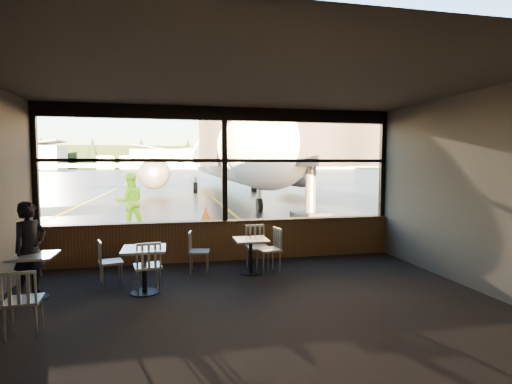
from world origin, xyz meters
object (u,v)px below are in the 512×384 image
object	(u,v)px
cafe_table_near	(251,256)
chair_near_e	(268,250)
cone_nose	(206,214)
cafe_table_mid	(144,271)
jet_bridge	(299,163)
cafe_table_left	(34,277)
chair_near_n	(258,248)
chair_mid_w	(111,262)
chair_left_s	(23,301)
passenger	(30,249)
airliner	(226,120)
chair_near_w	(199,252)
chair_mid_s	(148,267)
ground_crew	(130,202)

from	to	relation	value
cafe_table_near	chair_near_e	size ratio (longest dim) A/B	0.78
cafe_table_near	cone_nose	bearing A→B (deg)	91.78
cafe_table_mid	jet_bridge	bearing A→B (deg)	55.24
cafe_table_left	chair_near_n	distance (m)	4.10
chair_near_e	chair_mid_w	world-z (taller)	chair_near_e
chair_left_s	passenger	distance (m)	1.78
cafe_table_near	cafe_table_left	world-z (taller)	cafe_table_left
airliner	chair_near_n	xyz separation A→B (m)	(-2.42, -22.17, -5.09)
chair_near_w	cafe_table_left	bearing A→B (deg)	-60.59
cafe_table_left	chair_near_e	xyz separation A→B (m)	(4.15, 0.74, 0.10)
passenger	chair_near_n	bearing A→B (deg)	-41.53
chair_near_e	chair_near_w	xyz separation A→B (m)	(-1.38, 0.29, -0.03)
chair_near_e	cafe_table_mid	bearing A→B (deg)	100.30
chair_mid_w	cafe_table_near	bearing A→B (deg)	79.21
chair_mid_s	passenger	distance (m)	1.96
chair_mid_w	cone_nose	xyz separation A→B (m)	(2.42, 7.95, -0.13)
cafe_table_mid	chair_mid_s	distance (m)	0.08
airliner	chair_near_e	bearing A→B (deg)	-95.05
cafe_table_left	chair_near_w	size ratio (longest dim) A/B	0.86
cafe_table_left	chair_left_s	bearing A→B (deg)	-77.32
chair_near_w	chair_left_s	world-z (taller)	chair_left_s
airliner	chair_near_w	size ratio (longest dim) A/B	42.47
airliner	chair_mid_w	size ratio (longest dim) A/B	43.40
cafe_table_left	chair_left_s	xyz separation A→B (m)	(0.34, -1.52, 0.09)
cafe_table_near	passenger	bearing A→B (deg)	-171.75
chair_left_s	chair_near_n	bearing A→B (deg)	29.06
cafe_table_mid	chair_mid_w	distance (m)	0.90
chair_near_e	ground_crew	bearing A→B (deg)	19.34
cafe_table_near	chair_mid_s	size ratio (longest dim) A/B	0.78
cafe_table_left	chair_near_n	xyz separation A→B (m)	(3.98, 0.98, 0.10)
cafe_table_left	ground_crew	size ratio (longest dim) A/B	0.38
chair_near_w	jet_bridge	bearing A→B (deg)	155.51
cafe_table_near	chair_near_n	size ratio (longest dim) A/B	0.77
airliner	chair_near_n	size ratio (longest dim) A/B	38.76
chair_near_w	chair_near_e	bearing A→B (deg)	86.89
airliner	chair_near_w	bearing A→B (deg)	-98.64
cafe_table_left	cafe_table_near	bearing A→B (deg)	10.85
passenger	ground_crew	world-z (taller)	ground_crew
chair_mid_w	ground_crew	bearing A→B (deg)	167.31
airliner	chair_mid_s	distance (m)	24.24
cafe_table_near	jet_bridge	bearing A→B (deg)	64.38
jet_bridge	cone_nose	bearing A→B (deg)	163.83
ground_crew	chair_near_w	bearing A→B (deg)	91.53
cafe_table_near	cafe_table_mid	size ratio (longest dim) A/B	0.91
chair_near_n	cone_nose	world-z (taller)	chair_near_n
chair_near_n	ground_crew	distance (m)	6.56
chair_near_w	ground_crew	bearing A→B (deg)	-152.77
cafe_table_near	ground_crew	bearing A→B (deg)	115.73
airliner	cafe_table_mid	bearing A→B (deg)	-100.60
cafe_table_near	chair_left_s	distance (m)	4.11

